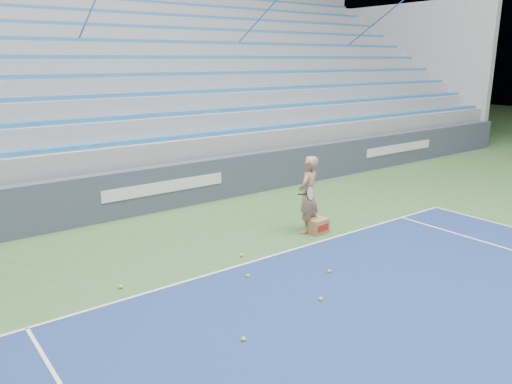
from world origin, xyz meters
TOP-DOWN VIEW (x-y plane):
  - sponsor_barrier at (0.00, 15.88)m, footprint 30.00×0.32m
  - bleachers at (0.00, 21.60)m, footprint 31.00×9.15m
  - tennis_player at (1.69, 12.50)m, footprint 0.96×0.92m
  - ball_box at (1.82, 12.32)m, footprint 0.45×0.36m
  - tennis_ball_0 at (-2.59, 12.30)m, footprint 0.07×0.07m
  - tennis_ball_1 at (-0.25, 12.21)m, footprint 0.07×0.07m
  - tennis_ball_2 at (-0.31, 10.04)m, footprint 0.07×0.07m
  - tennis_ball_3 at (-1.92, 9.83)m, footprint 0.07×0.07m
  - tennis_ball_4 at (0.53, 10.69)m, footprint 0.07×0.07m
  - tennis_ball_5 at (-0.71, 11.39)m, footprint 0.07×0.07m

SIDE VIEW (x-z plane):
  - tennis_ball_0 at x=-2.59m, z-range 0.00..0.07m
  - tennis_ball_1 at x=-0.25m, z-range 0.00..0.07m
  - tennis_ball_2 at x=-0.31m, z-range 0.00..0.07m
  - tennis_ball_3 at x=-1.92m, z-range 0.00..0.07m
  - tennis_ball_4 at x=0.53m, z-range 0.00..0.07m
  - tennis_ball_5 at x=-0.71m, z-range 0.00..0.07m
  - ball_box at x=1.82m, z-range 0.00..0.32m
  - sponsor_barrier at x=0.00m, z-range 0.00..1.10m
  - tennis_player at x=1.69m, z-range 0.00..1.66m
  - bleachers at x=0.00m, z-range -1.29..6.01m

